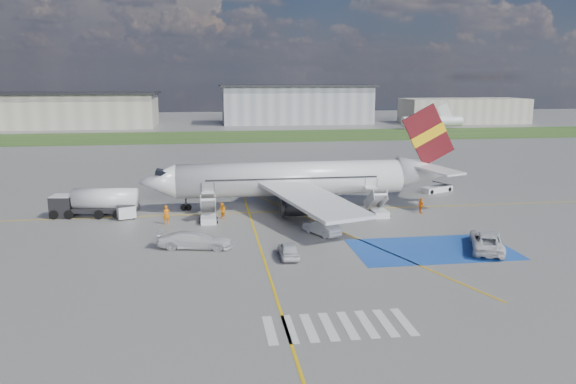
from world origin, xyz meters
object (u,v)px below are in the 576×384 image
Objects in this scene: gpu_cart at (126,213)px; car_silver_b at (322,227)px; car_silver_a at (288,250)px; van_white_a at (487,238)px; van_white_b at (195,237)px; airliner at (303,178)px; belt_loader at (437,189)px; fuel_tanker at (95,205)px.

gpu_cart is 21.41m from car_silver_b.
car_silver_a is 0.72× the size of van_white_a.
van_white_b is (-7.83, 3.78, 0.30)m from car_silver_a.
car_silver_a is at bearing -103.46° from airliner.
gpu_cart is 0.53× the size of car_silver_a.
car_silver_b is at bearing -161.48° from belt_loader.
van_white_a is at bearing -87.71° from van_white_b.
fuel_tanker is 3.87m from gpu_cart.
airliner reaches higher than gpu_cart.
fuel_tanker is 17.14m from van_white_b.
car_silver_a is 8.70m from van_white_b.
airliner reaches higher than car_silver_b.
van_white_a is 25.78m from van_white_b.
car_silver_b reaches higher than car_silver_a.
van_white_a is (32.94, -15.57, 0.36)m from gpu_cart.
airliner is at bearing -31.46° from van_white_a.
van_white_b is (7.48, -11.54, 0.30)m from gpu_cart.
fuel_tanker reaches higher than gpu_cart.
belt_loader is 33.91m from car_silver_a.
van_white_a is 1.11× the size of van_white_b.
belt_loader is 25.41m from van_white_a.
airliner is 3.90× the size of fuel_tanker.
airliner is 23.27m from fuel_tanker.
van_white_b is (-31.29, -20.70, 0.62)m from belt_loader.
car_silver_a is at bearing 22.30° from van_white_a.
airliner is at bearing -117.77° from car_silver_b.
fuel_tanker is 40.26m from van_white_a.
car_silver_a is at bearing 30.32° from car_silver_b.
van_white_a reaches higher than car_silver_a.
airliner is at bearing 10.57° from fuel_tanker.
belt_loader is (38.77, 9.16, -0.33)m from gpu_cart.
car_silver_a is (15.30, -15.32, -0.01)m from gpu_cart.
car_silver_a is at bearing -66.73° from gpu_cart.
belt_loader is at bearing -132.93° from car_silver_a.
gpu_cart is 0.43× the size of belt_loader.
fuel_tanker is 42.88m from belt_loader.
fuel_tanker is at bearing -51.42° from car_silver_b.
gpu_cart is 0.38× the size of van_white_a.
car_silver_b is at bearing -122.10° from car_silver_a.
fuel_tanker is at bearing -41.32° from car_silver_a.
car_silver_a is at bearing -158.34° from belt_loader.
car_silver_a is 7.68m from car_silver_b.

